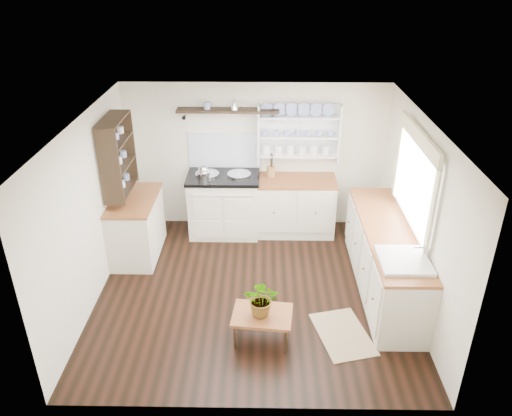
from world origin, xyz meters
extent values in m
cube|color=black|center=(0.00, 0.00, 0.00)|extent=(4.00, 3.80, 0.01)
cube|color=silver|center=(0.00, 1.90, 1.15)|extent=(4.00, 0.02, 2.30)
cube|color=silver|center=(2.00, 0.00, 1.15)|extent=(0.02, 3.80, 2.30)
cube|color=silver|center=(-2.00, 0.00, 1.15)|extent=(0.02, 3.80, 2.30)
cube|color=white|center=(0.00, 0.00, 2.30)|extent=(4.00, 3.80, 0.01)
cube|color=white|center=(1.96, 0.15, 1.50)|extent=(0.04, 1.40, 1.00)
cube|color=white|center=(1.94, 0.15, 1.50)|extent=(0.02, 1.50, 1.10)
cube|color=beige|center=(1.92, 0.15, 2.08)|extent=(0.04, 1.55, 0.18)
cube|color=silver|center=(-0.48, 1.57, 0.46)|extent=(1.05, 0.68, 0.93)
cube|color=black|center=(-0.48, 1.57, 0.95)|extent=(1.09, 0.72, 0.05)
cylinder|color=silver|center=(-0.72, 1.57, 0.99)|extent=(0.36, 0.36, 0.03)
cylinder|color=silver|center=(-0.24, 1.57, 0.99)|extent=(0.36, 0.36, 0.03)
cylinder|color=silver|center=(-0.48, 1.19, 0.82)|extent=(0.95, 0.02, 0.02)
cube|color=#F0E5CF|center=(0.60, 1.60, 0.44)|extent=(1.25, 0.60, 0.88)
cube|color=brown|center=(0.60, 1.60, 0.88)|extent=(1.27, 0.63, 0.04)
cube|color=#F0E5CF|center=(1.70, 0.10, 0.44)|extent=(0.60, 2.40, 0.88)
cube|color=brown|center=(1.70, 0.10, 0.88)|extent=(0.62, 2.43, 0.04)
cube|color=white|center=(1.70, -0.65, 0.80)|extent=(0.55, 0.60, 0.28)
cylinder|color=silver|center=(1.90, -0.65, 1.00)|extent=(0.02, 0.02, 0.22)
cube|color=#F0E5CF|center=(-1.70, 0.90, 0.44)|extent=(0.60, 1.10, 0.88)
cube|color=brown|center=(-1.70, 0.90, 0.88)|extent=(0.62, 1.13, 0.04)
cube|color=white|center=(0.65, 1.88, 1.55)|extent=(1.20, 0.03, 0.90)
cube|color=white|center=(0.65, 1.79, 1.55)|extent=(1.20, 0.22, 0.02)
cylinder|color=navy|center=(0.65, 1.80, 1.82)|extent=(0.20, 0.02, 0.20)
cube|color=black|center=(-0.40, 1.77, 1.92)|extent=(1.50, 0.24, 0.04)
cone|color=black|center=(-1.05, 1.84, 1.81)|extent=(0.06, 0.20, 0.06)
cone|color=black|center=(0.25, 1.84, 1.81)|extent=(0.06, 0.20, 0.06)
cube|color=black|center=(-1.84, 0.90, 1.55)|extent=(0.28, 0.80, 1.05)
cylinder|color=olive|center=(0.24, 1.68, 0.99)|extent=(0.13, 0.13, 0.15)
cube|color=brown|center=(0.12, -0.91, 0.34)|extent=(0.71, 0.54, 0.04)
cylinder|color=black|center=(-0.18, -1.07, 0.16)|extent=(0.04, 0.04, 0.32)
cylinder|color=black|center=(-0.14, -0.70, 0.16)|extent=(0.04, 0.04, 0.32)
cylinder|color=black|center=(0.38, -1.13, 0.16)|extent=(0.04, 0.04, 0.32)
cylinder|color=black|center=(0.42, -0.76, 0.16)|extent=(0.04, 0.04, 0.32)
imported|color=#3F7233|center=(0.12, -0.91, 0.57)|extent=(0.42, 0.38, 0.43)
cube|color=#966F57|center=(1.07, -0.84, 0.01)|extent=(0.74, 0.96, 0.02)
camera|label=1|loc=(0.12, -5.35, 3.98)|focal=35.00mm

